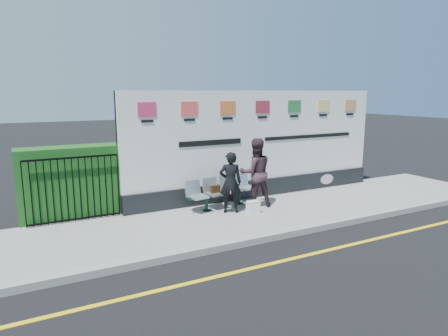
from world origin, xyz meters
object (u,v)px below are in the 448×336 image
bench (223,199)px  woman_right (255,173)px  billboard (260,151)px  woman_left (230,182)px

bench → woman_right: bearing=-30.5°
bench → billboard: bearing=11.6°
bench → woman_left: 0.72m
billboard → woman_left: 1.94m
billboard → woman_left: size_ratio=5.23×
billboard → woman_right: 1.19m
woman_right → bench: bearing=-8.4°
woman_right → woman_left: bearing=24.2°
bench → woman_left: (-0.05, -0.47, 0.55)m
bench → woman_right: (0.78, -0.30, 0.68)m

